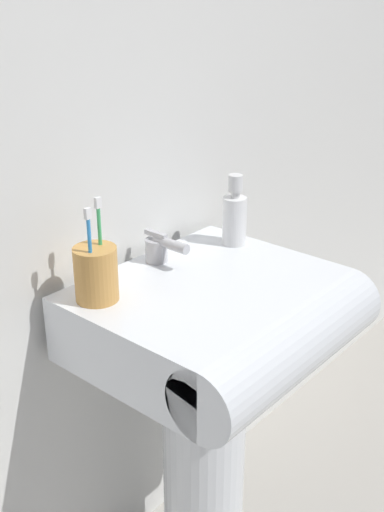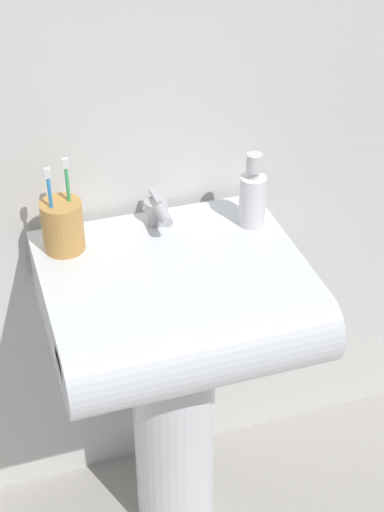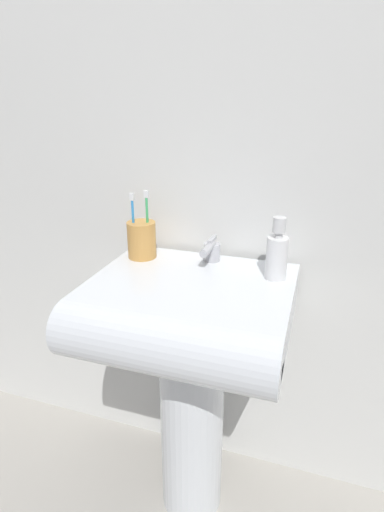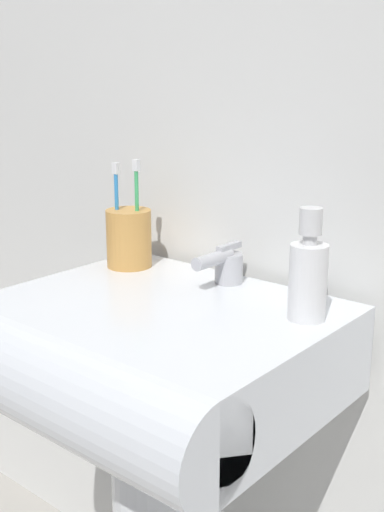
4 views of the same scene
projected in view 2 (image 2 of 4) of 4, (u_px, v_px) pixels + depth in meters
The scene contains 7 objects.
ground_plane at pixel (176, 512), 1.97m from camera, with size 6.00×6.00×0.00m, color #ADA89E.
wall_back at pixel (131, 6), 1.46m from camera, with size 5.00×0.05×2.40m, color silver.
sink_pedestal at pixel (174, 424), 1.78m from camera, with size 0.18×0.18×0.64m, color white.
sink_basin at pixel (179, 305), 1.52m from camera, with size 0.51×0.45×0.14m.
faucet at pixel (158, 211), 1.61m from camera, with size 0.05×0.11×0.07m.
toothbrush_cup at pixel (63, 225), 1.53m from camera, with size 0.08×0.08×0.20m.
soap_bottle at pixel (253, 197), 1.60m from camera, with size 0.05×0.05×0.16m.
Camera 2 is at (-0.34, -1.19, 1.66)m, focal length 55.00 mm.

